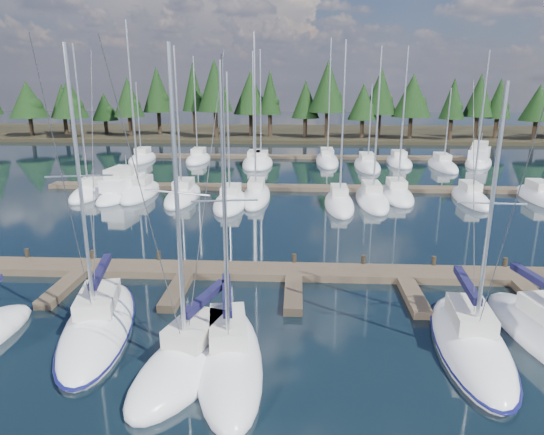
# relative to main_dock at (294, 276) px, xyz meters

# --- Properties ---
(ground) EXTENTS (260.00, 260.00, 0.00)m
(ground) POSITION_rel_main_dock_xyz_m (0.00, 12.64, -0.20)
(ground) COLOR black
(ground) RESTS_ON ground
(far_shore) EXTENTS (220.00, 30.00, 0.60)m
(far_shore) POSITION_rel_main_dock_xyz_m (0.00, 72.64, 0.10)
(far_shore) COLOR black
(far_shore) RESTS_ON ground
(main_dock) EXTENTS (44.00, 6.13, 0.90)m
(main_dock) POSITION_rel_main_dock_xyz_m (0.00, 0.00, 0.00)
(main_dock) COLOR brown
(main_dock) RESTS_ON ground
(back_docks) EXTENTS (50.00, 21.80, 0.40)m
(back_docks) POSITION_rel_main_dock_xyz_m (0.00, 32.23, -0.00)
(back_docks) COLOR brown
(back_docks) RESTS_ON ground
(front_sailboat_1) EXTENTS (4.74, 9.72, 12.77)m
(front_sailboat_1) POSITION_rel_main_dock_xyz_m (-8.50, -6.15, 0.07)
(front_sailboat_1) COLOR white
(front_sailboat_1) RESTS_ON ground
(front_sailboat_2) EXTENTS (4.94, 8.14, 12.61)m
(front_sailboat_2) POSITION_rel_main_dock_xyz_m (-3.88, -8.48, 0.08)
(front_sailboat_2) COLOR white
(front_sailboat_2) RESTS_ON ground
(front_sailboat_3) EXTENTS (3.91, 9.04, 12.07)m
(front_sailboat_3) POSITION_rel_main_dock_xyz_m (-2.46, -8.27, 0.08)
(front_sailboat_3) COLOR white
(front_sailboat_3) RESTS_ON ground
(front_sailboat_4) EXTENTS (3.55, 9.09, 11.43)m
(front_sailboat_4) POSITION_rel_main_dock_xyz_m (7.29, -6.74, 0.07)
(front_sailboat_4) COLOR white
(front_sailboat_4) RESTS_ON ground
(back_sailboat_rows) EXTENTS (45.98, 33.45, 16.37)m
(back_sailboat_rows) POSITION_rel_main_dock_xyz_m (0.38, 27.95, 0.06)
(back_sailboat_rows) COLOR white
(back_sailboat_rows) RESTS_ON ground
(motor_yacht_left) EXTENTS (4.12, 9.37, 4.53)m
(motor_yacht_left) POSITION_rel_main_dock_xyz_m (-16.33, 19.20, 0.29)
(motor_yacht_left) COLOR white
(motor_yacht_left) RESTS_ON ground
(motor_yacht_right) EXTENTS (6.69, 10.09, 4.81)m
(motor_yacht_right) POSITION_rel_main_dock_xyz_m (23.63, 39.07, 0.32)
(motor_yacht_right) COLOR white
(motor_yacht_right) RESTS_ON ground
(tree_line) EXTENTS (185.07, 11.49, 13.63)m
(tree_line) POSITION_rel_main_dock_xyz_m (-0.05, 62.80, 7.39)
(tree_line) COLOR black
(tree_line) RESTS_ON far_shore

